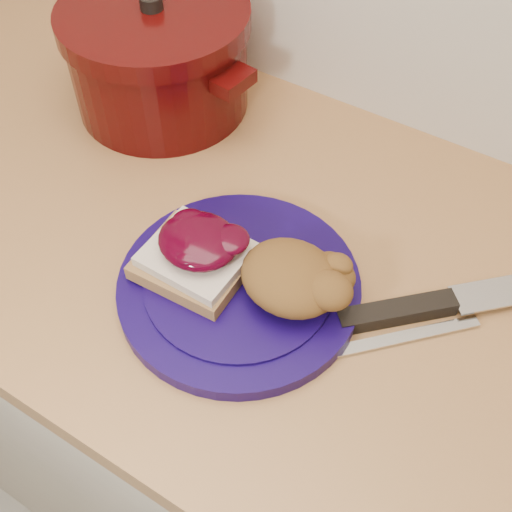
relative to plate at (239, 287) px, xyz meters
The scene contains 8 objects.
base_cabinet 0.48m from the plate, 94.79° to the left, with size 4.00×0.60×0.86m, color beige.
plate is the anchor object (origin of this frame).
sandwich 0.06m from the plate, 169.32° to the right, with size 0.12×0.11×0.06m.
stuffing_mound 0.07m from the plate, 14.40° to the left, with size 0.11×0.10×0.06m, color brown.
chef_knife 0.22m from the plate, 25.56° to the left, with size 0.28×0.27×0.02m.
butter_knife 0.18m from the plate, 11.88° to the left, with size 0.18×0.01×0.00m, color silver.
dutch_oven 0.37m from the plate, 140.59° to the left, with size 0.31×0.29×0.17m.
pepper_grinder 0.44m from the plate, 138.06° to the left, with size 0.07×0.07×0.13m.
Camera 1 is at (0.25, 1.08, 1.49)m, focal length 45.00 mm.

